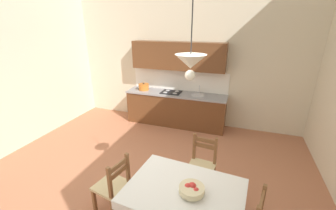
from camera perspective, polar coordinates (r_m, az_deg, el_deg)
The scene contains 8 objects.
ground_plane at distance 4.06m, azimuth -7.50°, elevation -20.74°, with size 6.72×6.33×0.10m, color #AD6B4C.
wall_back at distance 5.82m, azimuth 4.75°, elevation 15.84°, with size 6.72×0.12×4.28m, color beige.
kitchen_cabinetry at distance 5.79m, azimuth 2.14°, elevation 2.89°, with size 2.67×0.63×2.20m.
dining_table at distance 2.89m, azimuth 4.26°, elevation -23.03°, with size 1.48×1.12×0.75m.
dining_chair_tv_side at distance 3.41m, azimuth -14.25°, elevation -19.97°, with size 0.49×0.49×0.93m.
dining_chair_kitchen_side at distance 3.72m, azimuth 8.84°, elevation -15.53°, with size 0.46×0.46×0.93m.
fruit_bowl at distance 2.73m, azimuth 6.26°, elevation -21.17°, with size 0.30×0.30×0.12m.
pendant_lamp at distance 2.22m, azimuth 5.97°, elevation 11.06°, with size 0.32×0.32×0.81m.
Camera 1 is at (1.46, -2.68, 2.63)m, focal length 23.14 mm.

